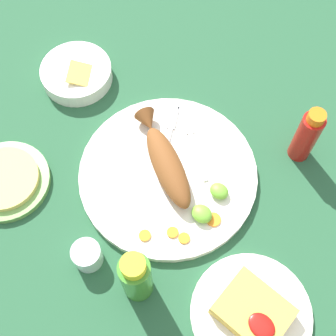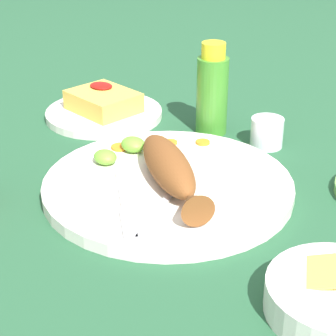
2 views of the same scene
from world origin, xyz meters
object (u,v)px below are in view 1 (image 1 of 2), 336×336
object	(u,v)px
tortilla_plate	(6,181)
side_plate_fries	(251,314)
fried_fish	(165,160)
main_plate	(168,174)
salt_cup	(89,257)
fork_near	(170,132)
fork_far	(192,137)
hot_sauce_bottle_red	(307,136)
guacamole_bowl	(77,73)
hot_sauce_bottle_green	(136,277)

from	to	relation	value
tortilla_plate	side_plate_fries	bearing A→B (deg)	11.97
fried_fish	side_plate_fries	bearing A→B (deg)	6.22
main_plate	salt_cup	world-z (taller)	salt_cup
fork_near	side_plate_fries	distance (m)	0.40
side_plate_fries	fork_far	bearing A→B (deg)	146.02
main_plate	fried_fish	distance (m)	0.04
fried_fish	tortilla_plate	size ratio (longest dim) A/B	1.27
fork_far	hot_sauce_bottle_red	world-z (taller)	hot_sauce_bottle_red
main_plate	tortilla_plate	distance (m)	0.33
fried_fish	salt_cup	distance (m)	0.24
fork_far	side_plate_fries	bearing A→B (deg)	-179.28
fork_near	tortilla_plate	distance (m)	0.35
hot_sauce_bottle_red	guacamole_bowl	distance (m)	0.52
hot_sauce_bottle_green	salt_cup	distance (m)	0.12
hot_sauce_bottle_green	guacamole_bowl	world-z (taller)	hot_sauce_bottle_green
side_plate_fries	fried_fish	bearing A→B (deg)	158.57
main_plate	salt_cup	bearing A→B (deg)	-88.89
tortilla_plate	hot_sauce_bottle_red	bearing A→B (deg)	47.22
fork_far	hot_sauce_bottle_green	distance (m)	0.33
main_plate	fork_far	bearing A→B (deg)	99.30
fried_fish	main_plate	bearing A→B (deg)	0.00
hot_sauce_bottle_red	guacamole_bowl	bearing A→B (deg)	-161.22
salt_cup	hot_sauce_bottle_red	bearing A→B (deg)	69.53
hot_sauce_bottle_red	side_plate_fries	xyz separation A→B (m)	(0.12, -0.33, -0.06)
guacamole_bowl	tortilla_plate	xyz separation A→B (m)	(0.08, -0.28, -0.01)
fried_fish	hot_sauce_bottle_green	size ratio (longest dim) A/B	1.41
salt_cup	side_plate_fries	bearing A→B (deg)	22.09
main_plate	fried_fish	size ratio (longest dim) A/B	1.60
fork_near	tortilla_plate	world-z (taller)	fork_near
main_plate	hot_sauce_bottle_green	world-z (taller)	hot_sauce_bottle_green
hot_sauce_bottle_red	tortilla_plate	size ratio (longest dim) A/B	0.83
fork_far	salt_cup	size ratio (longest dim) A/B	2.91
hot_sauce_bottle_green	fork_far	bearing A→B (deg)	111.90
fried_fish	fork_near	world-z (taller)	fried_fish
fork_far	side_plate_fries	xyz separation A→B (m)	(0.31, -0.21, -0.01)
fried_fish	guacamole_bowl	world-z (taller)	fried_fish
fork_near	salt_cup	xyz separation A→B (m)	(0.06, -0.30, 0.00)
tortilla_plate	main_plate	bearing A→B (deg)	43.15
hot_sauce_bottle_green	side_plate_fries	size ratio (longest dim) A/B	0.74
fork_far	hot_sauce_bottle_green	size ratio (longest dim) A/B	0.99
fork_far	fork_near	bearing A→B (deg)	61.49
hot_sauce_bottle_green	tortilla_plate	world-z (taller)	hot_sauce_bottle_green
main_plate	salt_cup	xyz separation A→B (m)	(0.00, -0.23, 0.01)
fork_far	salt_cup	world-z (taller)	salt_cup
salt_cup	tortilla_plate	bearing A→B (deg)	179.11
side_plate_fries	tortilla_plate	xyz separation A→B (m)	(-0.53, -0.11, 0.00)
hot_sauce_bottle_green	side_plate_fries	world-z (taller)	hot_sauce_bottle_green
fork_near	tortilla_plate	size ratio (longest dim) A/B	0.94
fried_fish	hot_sauce_bottle_green	xyz separation A→B (m)	(0.12, -0.21, 0.03)
fried_fish	fork_near	bearing A→B (deg)	151.68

